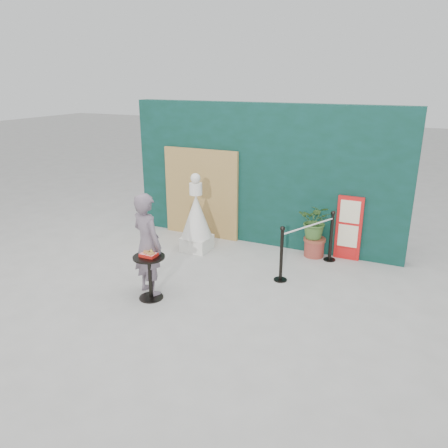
% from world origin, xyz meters
% --- Properties ---
extents(ground, '(60.00, 60.00, 0.00)m').
position_xyz_m(ground, '(0.00, 0.00, 0.00)').
color(ground, '#ADAAA5').
rests_on(ground, ground).
extents(back_wall, '(6.00, 0.30, 3.00)m').
position_xyz_m(back_wall, '(0.00, 3.15, 1.50)').
color(back_wall, '#0A2F24').
rests_on(back_wall, ground).
extents(bamboo_fence, '(1.80, 0.08, 2.00)m').
position_xyz_m(bamboo_fence, '(-1.40, 2.94, 1.00)').
color(bamboo_fence, tan).
rests_on(bamboo_fence, ground).
extents(woman, '(0.74, 0.62, 1.74)m').
position_xyz_m(woman, '(-0.85, 0.05, 0.87)').
color(woman, slate).
rests_on(woman, ground).
extents(menu_board, '(0.50, 0.07, 1.30)m').
position_xyz_m(menu_board, '(1.90, 2.95, 0.65)').
color(menu_board, red).
rests_on(menu_board, ground).
extents(statue, '(0.65, 0.65, 1.65)m').
position_xyz_m(statue, '(-1.06, 2.09, 0.67)').
color(statue, silver).
rests_on(statue, ground).
extents(cafe_table, '(0.52, 0.52, 0.75)m').
position_xyz_m(cafe_table, '(-0.71, -0.12, 0.50)').
color(cafe_table, black).
rests_on(cafe_table, ground).
extents(food_basket, '(0.26, 0.19, 0.11)m').
position_xyz_m(food_basket, '(-0.71, -0.12, 0.79)').
color(food_basket, red).
rests_on(food_basket, cafe_table).
extents(planter, '(0.66, 0.57, 1.12)m').
position_xyz_m(planter, '(1.27, 2.82, 0.65)').
color(planter, '#993E32').
rests_on(planter, ground).
extents(stanchion_barrier, '(0.84, 1.54, 1.03)m').
position_xyz_m(stanchion_barrier, '(1.31, 2.09, 0.49)').
color(stanchion_barrier, black).
rests_on(stanchion_barrier, ground).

